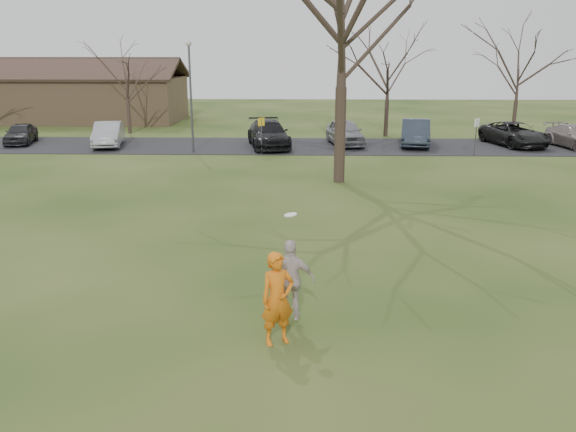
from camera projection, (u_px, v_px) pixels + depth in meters
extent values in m
plane|color=#1E380F|center=(283.00, 337.00, 12.34)|extent=(120.00, 120.00, 0.00)
cube|color=black|center=(297.00, 146.00, 36.37)|extent=(62.00, 6.50, 0.04)
imported|color=orange|center=(278.00, 299.00, 11.85)|extent=(0.84, 0.73, 1.95)
imported|color=#27272A|center=(21.00, 133.00, 37.00)|extent=(2.27, 4.00, 1.28)
imported|color=#A09FA5|center=(108.00, 134.00, 36.04)|extent=(2.39, 4.65, 1.46)
imported|color=black|center=(268.00, 134.00, 35.70)|extent=(3.17, 5.73, 1.57)
imported|color=gray|center=(345.00, 132.00, 36.52)|extent=(2.47, 4.75, 1.54)
imported|color=#272F3A|center=(416.00, 133.00, 36.25)|extent=(2.45, 5.00, 1.58)
imported|color=black|center=(514.00, 134.00, 36.27)|extent=(3.52, 5.53, 1.42)
imported|color=gray|center=(576.00, 137.00, 35.42)|extent=(2.68, 4.85, 1.33)
imported|color=beige|center=(291.00, 280.00, 12.55)|extent=(1.07, 0.50, 1.79)
cylinder|color=white|center=(290.00, 215.00, 12.20)|extent=(0.27, 0.27, 0.07)
cube|color=#8C6D4C|center=(59.00, 99.00, 48.93)|extent=(20.00, 8.00, 3.50)
cube|color=#33231C|center=(45.00, 69.00, 46.27)|extent=(20.60, 4.40, 1.78)
cube|color=#33231C|center=(65.00, 67.00, 50.22)|extent=(20.60, 4.40, 1.78)
cube|color=#38281E|center=(55.00, 59.00, 48.05)|extent=(20.60, 0.45, 0.20)
cylinder|color=#47474C|center=(191.00, 100.00, 33.31)|extent=(0.12, 0.12, 6.00)
sphere|color=beige|center=(189.00, 43.00, 32.46)|extent=(0.34, 0.34, 0.34)
cylinder|color=#47474C|center=(261.00, 137.00, 33.27)|extent=(0.06, 0.06, 2.00)
cube|color=yellow|center=(261.00, 122.00, 33.04)|extent=(0.35, 0.35, 0.45)
cylinder|color=#47474C|center=(476.00, 138.00, 32.95)|extent=(0.06, 0.06, 2.00)
cube|color=silver|center=(477.00, 123.00, 32.72)|extent=(0.35, 0.35, 0.45)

